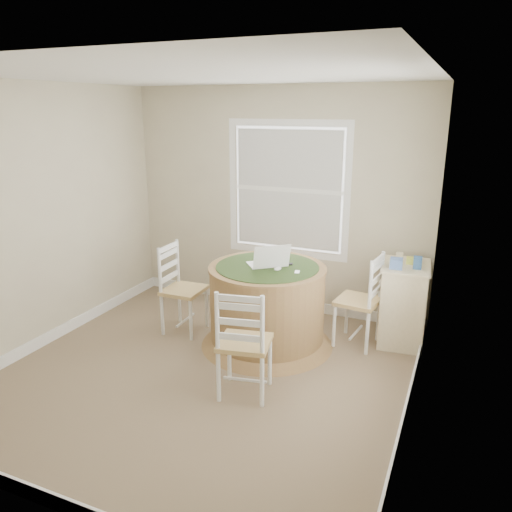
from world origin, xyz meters
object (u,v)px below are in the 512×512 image
at_px(laptop, 268,263).
at_px(chair_near, 245,342).
at_px(round_table, 267,303).
at_px(corner_chest, 403,303).
at_px(chair_left, 184,290).
at_px(chair_right, 358,300).

bearing_deg(laptop, chair_near, 60.65).
distance_m(round_table, laptop, 0.42).
distance_m(round_table, corner_chest, 1.40).
relative_size(chair_left, laptop, 1.95).
height_order(chair_right, laptop, laptop).
bearing_deg(corner_chest, chair_left, -168.16).
xyz_separation_m(round_table, chair_near, (0.17, -0.93, 0.02)).
relative_size(round_table, corner_chest, 1.62).
bearing_deg(chair_left, chair_near, -129.71).
distance_m(round_table, chair_right, 0.92).
height_order(round_table, corner_chest, round_table).
xyz_separation_m(chair_near, corner_chest, (1.08, 1.55, -0.06)).
relative_size(laptop, corner_chest, 0.58).
relative_size(chair_near, corner_chest, 1.14).
bearing_deg(corner_chest, round_table, -158.90).
bearing_deg(corner_chest, chair_right, -154.68).
height_order(round_table, chair_near, chair_near).
xyz_separation_m(chair_near, chair_right, (0.67, 1.30, 0.00)).
xyz_separation_m(chair_left, chair_near, (1.12, -0.87, 0.00)).
relative_size(round_table, laptop, 2.77).
distance_m(chair_left, chair_near, 1.42).
relative_size(chair_left, chair_near, 1.00).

